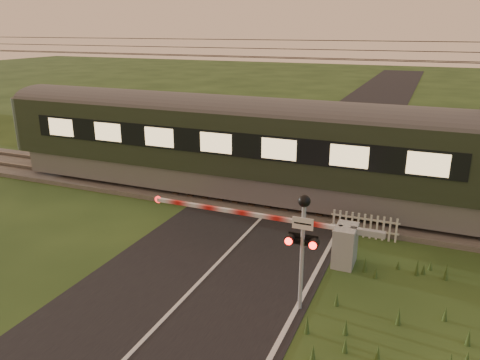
% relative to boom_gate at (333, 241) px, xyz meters
% --- Properties ---
extents(ground, '(160.00, 160.00, 0.00)m').
position_rel_boom_gate_xyz_m(ground, '(-3.03, -2.53, -0.67)').
color(ground, '#243B16').
rests_on(ground, ground).
extents(road, '(6.00, 140.00, 0.03)m').
position_rel_boom_gate_xyz_m(road, '(-3.01, -2.77, -0.66)').
color(road, black).
rests_on(road, ground).
extents(track_bed, '(140.00, 3.40, 0.39)m').
position_rel_boom_gate_xyz_m(track_bed, '(-3.03, 3.97, -0.60)').
color(track_bed, '#47423D').
rests_on(track_bed, ground).
extents(overhead_wires, '(120.00, 0.62, 0.62)m').
position_rel_boom_gate_xyz_m(overhead_wires, '(-3.03, 3.97, 5.06)').
color(overhead_wires, black).
rests_on(overhead_wires, ground).
extents(boom_gate, '(7.40, 0.91, 1.21)m').
position_rel_boom_gate_xyz_m(boom_gate, '(0.00, 0.00, 0.00)').
color(boom_gate, gray).
rests_on(boom_gate, ground).
extents(crossing_signal, '(0.75, 0.33, 2.94)m').
position_rel_boom_gate_xyz_m(crossing_signal, '(-0.21, -2.69, 1.36)').
color(crossing_signal, gray).
rests_on(crossing_signal, ground).
extents(picket_fence, '(2.19, 0.07, 0.81)m').
position_rel_boom_gate_xyz_m(picket_fence, '(0.59, 2.07, -0.25)').
color(picket_fence, silver).
rests_on(picket_fence, ground).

